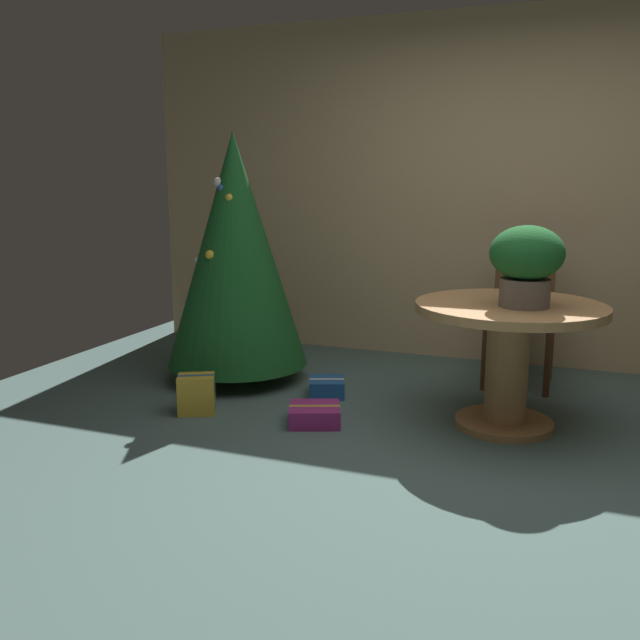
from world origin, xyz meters
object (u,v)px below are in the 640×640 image
object	(u,v)px
wooden_chair_far	(522,303)
gift_box_blue	(327,387)
gift_box_purple	(315,415)
gift_box_gold	(196,394)
round_dining_table	(508,342)
holiday_tree	(235,251)
flower_vase	(526,261)

from	to	relation	value
wooden_chair_far	gift_box_blue	bearing A→B (deg)	-146.24
gift_box_purple	gift_box_gold	size ratio (longest dim) A/B	1.36
round_dining_table	gift_box_blue	distance (m)	1.24
wooden_chair_far	gift_box_purple	distance (m)	1.72
gift_box_gold	gift_box_blue	xyz separation A→B (m)	(0.62, 0.59, -0.06)
round_dining_table	gift_box_purple	world-z (taller)	round_dining_table
round_dining_table	gift_box_gold	world-z (taller)	round_dining_table
holiday_tree	gift_box_blue	world-z (taller)	holiday_tree
gift_box_gold	gift_box_blue	distance (m)	0.86
wooden_chair_far	holiday_tree	size ratio (longest dim) A/B	0.59
wooden_chair_far	gift_box_gold	distance (m)	2.27
round_dining_table	wooden_chair_far	distance (m)	0.94
gift_box_gold	round_dining_table	bearing A→B (deg)	13.41
gift_box_purple	gift_box_blue	size ratio (longest dim) A/B	1.22
gift_box_gold	gift_box_blue	bearing A→B (deg)	43.71
flower_vase	gift_box_purple	distance (m)	1.46
holiday_tree	gift_box_purple	size ratio (longest dim) A/B	4.66
round_dining_table	gift_box_purple	size ratio (longest dim) A/B	2.86
wooden_chair_far	holiday_tree	world-z (taller)	holiday_tree
gift_box_purple	wooden_chair_far	bearing A→B (deg)	51.14
flower_vase	gift_box_purple	world-z (taller)	flower_vase
gift_box_purple	holiday_tree	bearing A→B (deg)	142.13
flower_vase	gift_box_purple	xyz separation A→B (m)	(-1.11, -0.26, -0.91)
round_dining_table	gift_box_gold	xyz separation A→B (m)	(-1.77, -0.42, -0.38)
round_dining_table	flower_vase	xyz separation A→B (m)	(0.07, -0.08, 0.47)
gift_box_purple	gift_box_blue	bearing A→B (deg)	102.49
wooden_chair_far	gift_box_gold	world-z (taller)	wooden_chair_far
gift_box_purple	flower_vase	bearing A→B (deg)	13.31
round_dining_table	flower_vase	size ratio (longest dim) A/B	2.40
wooden_chair_far	round_dining_table	bearing A→B (deg)	-90.00
holiday_tree	gift_box_blue	xyz separation A→B (m)	(0.71, -0.13, -0.86)
round_dining_table	gift_box_gold	size ratio (longest dim) A/B	3.89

